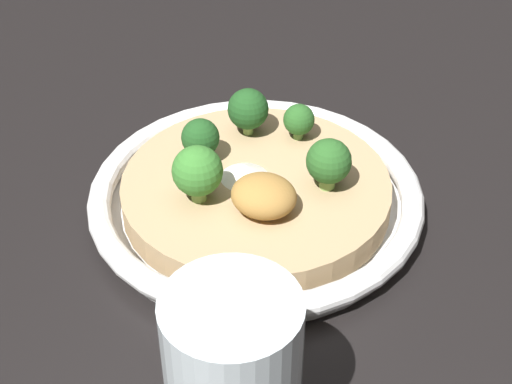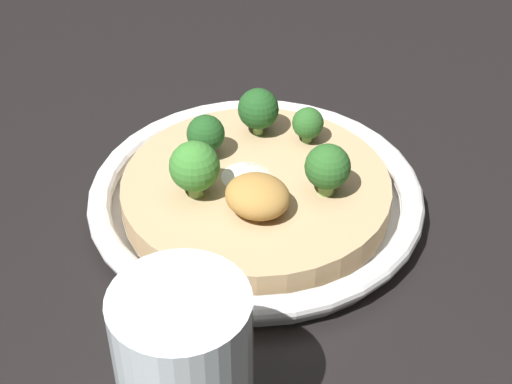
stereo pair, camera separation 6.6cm
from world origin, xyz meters
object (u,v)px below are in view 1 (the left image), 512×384
object	(u,v)px
broccoli_left	(329,162)
broccoli_front_left	(299,120)
risotto_bowl	(256,196)
broccoli_right	(200,138)
drinking_glass	(233,377)
broccoli_back	(197,172)
broccoli_front	(248,109)

from	to	relation	value
broccoli_left	broccoli_front_left	bearing A→B (deg)	-47.42
risotto_bowl	broccoli_right	bearing A→B (deg)	-6.41
drinking_glass	risotto_bowl	bearing A→B (deg)	-67.35
risotto_bowl	broccoli_back	size ratio (longest dim) A/B	5.75
broccoli_left	broccoli_front	world-z (taller)	same
broccoli_front_left	broccoli_front	distance (m)	0.05
broccoli_right	broccoli_front_left	bearing A→B (deg)	-132.86
broccoli_right	broccoli_front	world-z (taller)	broccoli_front
broccoli_back	broccoli_right	bearing A→B (deg)	-62.89
broccoli_front_left	broccoli_left	distance (m)	0.07
broccoli_right	broccoli_back	bearing A→B (deg)	117.11
risotto_bowl	broccoli_front	world-z (taller)	broccoli_front
drinking_glass	broccoli_front_left	bearing A→B (deg)	-74.04
broccoli_right	broccoli_front	distance (m)	0.06
broccoli_left	broccoli_right	size ratio (longest dim) A/B	1.14
broccoli_left	drinking_glass	size ratio (longest dim) A/B	0.36
broccoli_front_left	broccoli_right	bearing A→B (deg)	47.14
broccoli_back	drinking_glass	size ratio (longest dim) A/B	0.40
broccoli_back	broccoli_front_left	bearing A→B (deg)	-107.90
broccoli_back	broccoli_left	world-z (taller)	broccoli_back
broccoli_front	broccoli_front_left	bearing A→B (deg)	-163.52
risotto_bowl	broccoli_front	size ratio (longest dim) A/B	6.42
broccoli_back	broccoli_front	xyz separation A→B (m)	(0.01, -0.10, -0.00)
broccoli_front_left	broccoli_back	size ratio (longest dim) A/B	0.68
broccoli_back	broccoli_right	world-z (taller)	broccoli_back
broccoli_front_left	broccoli_front	size ratio (longest dim) A/B	0.76
broccoli_left	broccoli_front	bearing A→B (deg)	-23.86
broccoli_front_left	broccoli_back	world-z (taller)	broccoli_back
broccoli_front_left	drinking_glass	xyz separation A→B (m)	(-0.08, 0.28, 0.01)
risotto_bowl	broccoli_right	size ratio (longest dim) A/B	7.19
broccoli_back	broccoli_left	bearing A→B (deg)	-145.04
broccoli_back	broccoli_front	distance (m)	0.10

